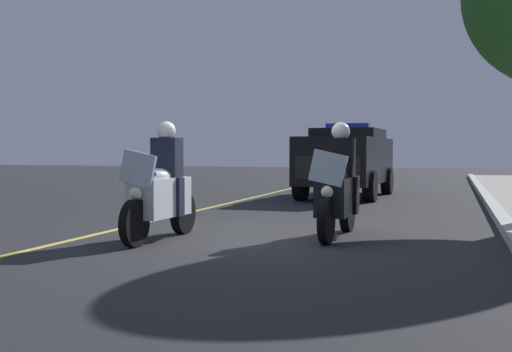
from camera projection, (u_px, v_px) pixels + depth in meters
name	position (u px, v px, depth m)	size (l,w,h in m)	color
ground_plane	(254.00, 235.00, 9.95)	(80.00, 80.00, 0.00)	#28282B
lane_stripe_center	(117.00, 229.00, 10.63)	(48.00, 0.12, 0.01)	#E0D14C
police_motorcycle_lead_left	(161.00, 192.00, 9.39)	(2.14, 0.59, 1.72)	black
police_motorcycle_lead_right	(338.00, 190.00, 9.68)	(2.14, 0.59, 1.72)	black
police_suv	(347.00, 159.00, 18.08)	(4.98, 2.23, 2.05)	black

